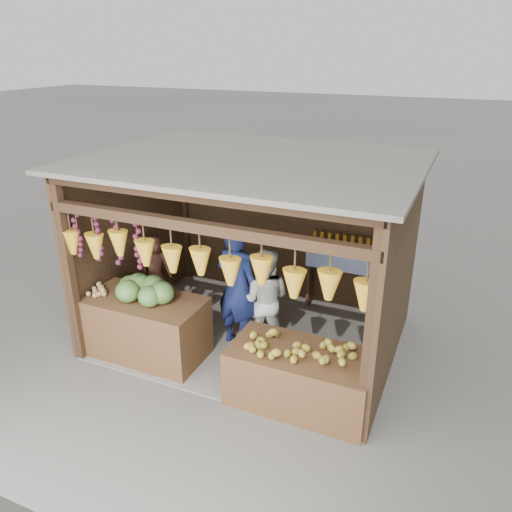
% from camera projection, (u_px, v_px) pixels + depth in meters
% --- Properties ---
extents(ground, '(80.00, 80.00, 0.00)m').
position_uv_depth(ground, '(252.00, 336.00, 7.43)').
color(ground, '#514F49').
rests_on(ground, ground).
extents(stall_structure, '(4.30, 3.30, 2.66)m').
position_uv_depth(stall_structure, '(248.00, 232.00, 6.76)').
color(stall_structure, slate).
rests_on(stall_structure, ground).
extents(back_shelf, '(1.25, 0.32, 1.32)m').
position_uv_depth(back_shelf, '(347.00, 262.00, 7.78)').
color(back_shelf, '#382314').
rests_on(back_shelf, ground).
extents(counter_left, '(1.62, 0.85, 0.86)m').
position_uv_depth(counter_left, '(147.00, 327.00, 6.85)').
color(counter_left, '#4C3119').
rests_on(counter_left, ground).
extents(counter_right, '(1.69, 0.85, 0.71)m').
position_uv_depth(counter_right, '(300.00, 378.00, 5.92)').
color(counter_right, '#4C2A19').
rests_on(counter_right, ground).
extents(stool, '(0.28, 0.28, 0.27)m').
position_uv_depth(stool, '(158.00, 302.00, 8.13)').
color(stool, black).
rests_on(stool, ground).
extents(man_standing, '(0.73, 0.55, 1.83)m').
position_uv_depth(man_standing, '(237.00, 287.00, 6.89)').
color(man_standing, '#141D4C').
rests_on(man_standing, ground).
extents(woman_standing, '(0.82, 0.70, 1.49)m').
position_uv_depth(woman_standing, '(265.00, 299.00, 6.93)').
color(woman_standing, silver).
rests_on(woman_standing, ground).
extents(vendor_seated, '(0.52, 0.36, 1.02)m').
position_uv_depth(vendor_seated, '(155.00, 266.00, 7.88)').
color(vendor_seated, brown).
rests_on(vendor_seated, stool).
extents(melon_pile, '(1.00, 0.50, 0.32)m').
position_uv_depth(melon_pile, '(143.00, 289.00, 6.62)').
color(melon_pile, '#164B14').
rests_on(melon_pile, counter_left).
extents(tanfruit_pile, '(0.34, 0.40, 0.13)m').
position_uv_depth(tanfruit_pile, '(100.00, 288.00, 6.83)').
color(tanfruit_pile, tan).
rests_on(tanfruit_pile, counter_left).
extents(mango_pile, '(1.40, 0.64, 0.22)m').
position_uv_depth(mango_pile, '(301.00, 345.00, 5.72)').
color(mango_pile, '#B45A18').
rests_on(mango_pile, counter_right).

